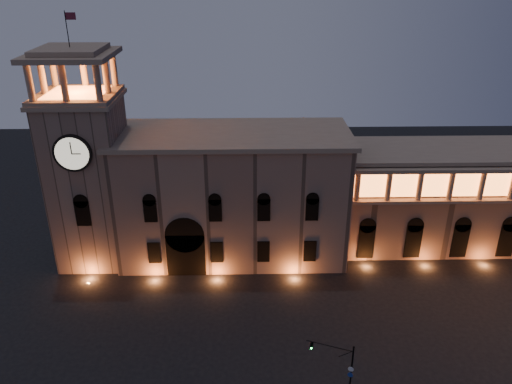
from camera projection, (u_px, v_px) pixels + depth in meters
ground at (249, 363)px, 51.10m from camera, size 160.00×160.00×0.00m
government_building at (232, 195)px, 67.27m from camera, size 30.80×12.80×17.60m
clock_tower at (89, 173)px, 64.50m from camera, size 9.80×9.80×32.40m
colonnade_wing at (474, 196)px, 70.33m from camera, size 40.60×11.50×14.50m
traffic_light at (343, 369)px, 45.90m from camera, size 4.29×1.85×6.26m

